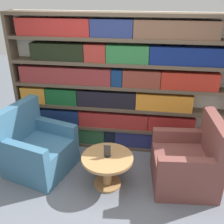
# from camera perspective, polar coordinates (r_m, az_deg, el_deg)

# --- Properties ---
(ground_plane) EXTENTS (14.00, 14.00, 0.00)m
(ground_plane) POSITION_cam_1_polar(r_m,az_deg,el_deg) (3.52, -0.98, -18.64)
(ground_plane) COLOR slate
(bookshelf) EXTENTS (3.38, 0.30, 2.14)m
(bookshelf) POSITION_cam_1_polar(r_m,az_deg,el_deg) (4.07, 1.14, 5.49)
(bookshelf) COLOR silver
(bookshelf) RESTS_ON ground_plane
(armchair_left) EXTENTS (1.00, 1.01, 0.99)m
(armchair_left) POSITION_cam_1_polar(r_m,az_deg,el_deg) (3.97, -15.93, -7.93)
(armchair_left) COLOR #386684
(armchair_left) RESTS_ON ground_plane
(armchair_right) EXTENTS (0.87, 0.88, 0.99)m
(armchair_right) POSITION_cam_1_polar(r_m,az_deg,el_deg) (3.70, 16.14, -10.66)
(armchair_right) COLOR brown
(armchair_right) RESTS_ON ground_plane
(coffee_table) EXTENTS (0.68, 0.68, 0.45)m
(coffee_table) POSITION_cam_1_polar(r_m,az_deg,el_deg) (3.54, -1.01, -11.41)
(coffee_table) COLOR #AD7F4C
(coffee_table) RESTS_ON ground_plane
(table_sign) EXTENTS (0.09, 0.06, 0.18)m
(table_sign) POSITION_cam_1_polar(r_m,az_deg,el_deg) (3.42, -1.04, -8.65)
(table_sign) COLOR black
(table_sign) RESTS_ON coffee_table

